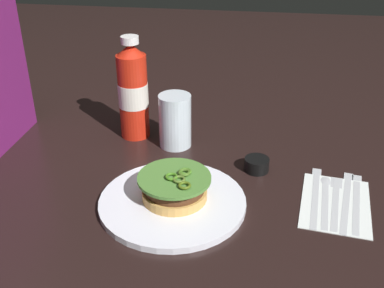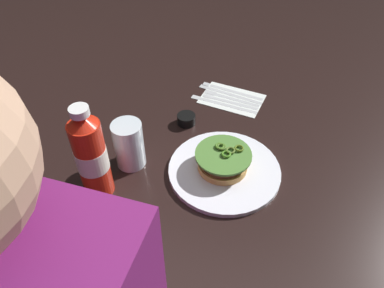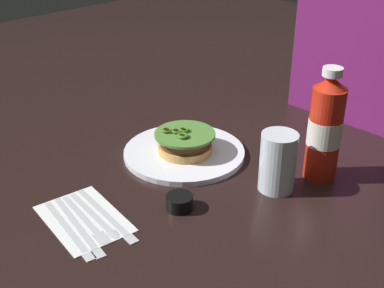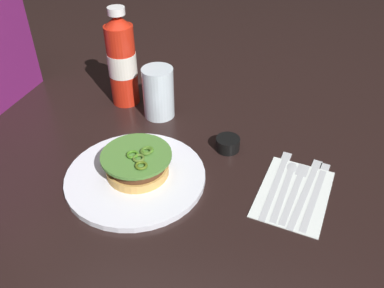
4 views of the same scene
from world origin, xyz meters
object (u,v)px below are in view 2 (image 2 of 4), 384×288
at_px(butter_knife, 226,92).
at_px(fork_utensil, 226,96).
at_px(spoon_utensil, 221,99).
at_px(table_knife, 219,102).
at_px(napkin, 232,99).
at_px(water_glass, 129,145).
at_px(dinner_plate, 224,170).
at_px(steak_knife, 228,89).
at_px(condiment_cup, 186,119).
at_px(ketchup_bottle, 91,156).
at_px(burger_sandwich, 223,160).

xyz_separation_m(butter_knife, fork_utensil, (-0.01, 0.02, -0.00)).
relative_size(spoon_utensil, table_knife, 0.86).
bearing_deg(napkin, water_glass, 61.72).
relative_size(dinner_plate, table_knife, 1.31).
bearing_deg(butter_knife, spoon_utensil, 79.71).
bearing_deg(napkin, dinner_plate, 99.18).
bearing_deg(table_knife, steak_knife, -97.72).
bearing_deg(butter_knife, water_glass, 66.36).
distance_m(napkin, table_knife, 0.05).
bearing_deg(condiment_cup, spoon_utensil, -116.50).
relative_size(condiment_cup, napkin, 0.28).
relative_size(steak_knife, fork_utensil, 1.13).
distance_m(steak_knife, spoon_utensil, 0.06).
relative_size(butter_knife, fork_utensil, 1.17).
xyz_separation_m(ketchup_bottle, butter_knife, (-0.19, -0.46, -0.10)).
distance_m(napkin, spoon_utensil, 0.03).
height_order(ketchup_bottle, spoon_utensil, ketchup_bottle).
bearing_deg(spoon_utensil, ketchup_bottle, 66.48).
xyz_separation_m(condiment_cup, butter_knife, (-0.07, -0.17, -0.01)).
height_order(butter_knife, fork_utensil, same).
bearing_deg(steak_knife, dinner_plate, 101.48).
bearing_deg(napkin, butter_knife, -44.59).
bearing_deg(table_knife, fork_utensil, -109.17).
relative_size(butter_knife, spoon_utensil, 1.16).
relative_size(burger_sandwich, ketchup_bottle, 0.56).
bearing_deg(table_knife, napkin, -132.33).
xyz_separation_m(ketchup_bottle, steak_knife, (-0.19, -0.48, -0.10)).
distance_m(napkin, steak_knife, 0.05).
xyz_separation_m(fork_utensil, table_knife, (0.01, 0.04, 0.00)).
height_order(burger_sandwich, ketchup_bottle, ketchup_bottle).
relative_size(dinner_plate, water_glass, 2.24).
bearing_deg(condiment_cup, steak_knife, -111.95).
bearing_deg(table_knife, condiment_cup, 60.05).
bearing_deg(table_knife, burger_sandwich, 105.62).
distance_m(butter_knife, spoon_utensil, 0.04).
distance_m(water_glass, table_knife, 0.34).
height_order(napkin, table_knife, table_knife).
height_order(napkin, spoon_utensil, spoon_utensil).
bearing_deg(water_glass, butter_knife, -113.64).
bearing_deg(ketchup_bottle, steak_knife, -112.03).
height_order(condiment_cup, fork_utensil, condiment_cup).
xyz_separation_m(water_glass, napkin, (-0.18, -0.33, -0.06)).
relative_size(ketchup_bottle, butter_knife, 1.15).
bearing_deg(dinner_plate, table_knife, -73.38).
bearing_deg(table_knife, spoon_utensil, -90.87).
relative_size(burger_sandwich, steak_knife, 0.67).
distance_m(dinner_plate, table_knife, 0.28).
bearing_deg(ketchup_bottle, spoon_utensil, -113.52).
distance_m(burger_sandwich, napkin, 0.30).
distance_m(dinner_plate, condiment_cup, 0.21).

